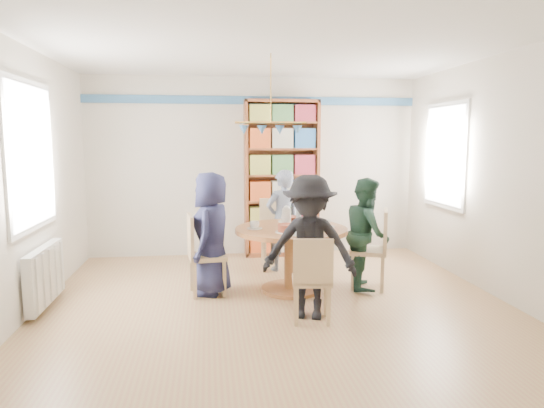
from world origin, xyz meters
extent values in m
plane|color=tan|center=(0.00, 0.00, 0.00)|extent=(5.00, 5.00, 0.00)
plane|color=white|center=(0.00, 0.00, 2.70)|extent=(5.00, 5.00, 0.00)
plane|color=beige|center=(0.00, 2.50, 1.35)|extent=(5.00, 0.00, 5.00)
plane|color=beige|center=(0.00, -2.50, 1.35)|extent=(5.00, 0.00, 5.00)
plane|color=beige|center=(-2.50, 0.00, 1.35)|extent=(0.00, 5.00, 5.00)
plane|color=beige|center=(2.50, 0.00, 1.35)|extent=(0.00, 5.00, 5.00)
cube|color=#315D89|center=(0.00, 2.48, 2.35)|extent=(5.00, 0.02, 0.12)
cube|color=white|center=(-2.48, 0.30, 1.60)|extent=(0.03, 1.32, 1.52)
cube|color=white|center=(-2.46, 0.30, 1.60)|extent=(0.01, 1.20, 1.40)
cube|color=white|center=(2.48, 1.30, 1.55)|extent=(0.03, 1.12, 1.42)
cube|color=white|center=(2.46, 1.30, 1.55)|extent=(0.01, 1.00, 1.30)
cylinder|color=gold|center=(0.00, 0.50, 2.33)|extent=(0.01, 0.01, 0.75)
cylinder|color=gold|center=(0.00, 0.50, 1.95)|extent=(0.80, 0.02, 0.02)
cone|color=#4683C4|center=(-0.30, 0.50, 1.87)|extent=(0.11, 0.11, 0.10)
cone|color=#4683C4|center=(-0.10, 0.50, 1.87)|extent=(0.11, 0.11, 0.10)
cone|color=#4683C4|center=(0.10, 0.50, 1.87)|extent=(0.11, 0.11, 0.10)
cone|color=#4683C4|center=(0.30, 0.50, 1.87)|extent=(0.11, 0.11, 0.10)
cube|color=silver|center=(-2.42, 0.30, 0.35)|extent=(0.10, 1.00, 0.60)
cube|color=silver|center=(-2.36, -0.10, 0.35)|extent=(0.02, 0.06, 0.56)
cube|color=silver|center=(-2.36, 0.10, 0.35)|extent=(0.02, 0.06, 0.56)
cube|color=silver|center=(-2.36, 0.30, 0.35)|extent=(0.02, 0.06, 0.56)
cube|color=silver|center=(-2.36, 0.50, 0.35)|extent=(0.02, 0.06, 0.56)
cube|color=silver|center=(-2.36, 0.70, 0.35)|extent=(0.02, 0.06, 0.56)
cylinder|color=brown|center=(0.24, 0.53, 0.72)|extent=(1.30, 1.30, 0.05)
cylinder|color=brown|center=(0.24, 0.53, 0.35)|extent=(0.16, 0.16, 0.70)
cylinder|color=brown|center=(0.24, 0.53, 0.02)|extent=(0.70, 0.70, 0.04)
cube|color=tan|center=(-0.73, 0.55, 0.44)|extent=(0.46, 0.46, 0.05)
cube|color=tan|center=(-0.91, 0.53, 0.68)|extent=(0.09, 0.41, 0.49)
cube|color=tan|center=(-0.54, 0.41, 0.21)|extent=(0.04, 0.04, 0.42)
cube|color=tan|center=(-0.58, 0.74, 0.21)|extent=(0.04, 0.04, 0.42)
cube|color=tan|center=(-0.87, 0.37, 0.21)|extent=(0.04, 0.04, 0.42)
cube|color=tan|center=(-0.91, 0.69, 0.21)|extent=(0.04, 0.04, 0.42)
cube|color=tan|center=(1.18, 0.54, 0.45)|extent=(0.54, 0.54, 0.05)
cube|color=tan|center=(1.35, 0.47, 0.70)|extent=(0.18, 0.41, 0.50)
cube|color=tan|center=(1.08, 0.75, 0.21)|extent=(0.05, 0.05, 0.43)
cube|color=tan|center=(0.96, 0.44, 0.21)|extent=(0.05, 0.05, 0.43)
cube|color=tan|center=(1.39, 0.64, 0.21)|extent=(0.05, 0.05, 0.43)
cube|color=tan|center=(1.28, 0.32, 0.21)|extent=(0.05, 0.05, 0.43)
cube|color=tan|center=(0.20, 1.51, 0.45)|extent=(0.44, 0.44, 0.05)
cube|color=tan|center=(0.21, 1.70, 0.70)|extent=(0.42, 0.06, 0.50)
cube|color=tan|center=(0.03, 1.35, 0.22)|extent=(0.04, 0.04, 0.43)
cube|color=tan|center=(0.37, 1.33, 0.22)|extent=(0.04, 0.04, 0.43)
cube|color=tan|center=(0.04, 1.69, 0.22)|extent=(0.04, 0.04, 0.43)
cube|color=tan|center=(0.38, 1.68, 0.22)|extent=(0.04, 0.04, 0.43)
cube|color=tan|center=(0.28, -0.43, 0.40)|extent=(0.43, 0.43, 0.04)
cube|color=tan|center=(0.26, -0.59, 0.63)|extent=(0.38, 0.09, 0.45)
cube|color=tan|center=(0.45, -0.30, 0.19)|extent=(0.04, 0.04, 0.38)
cube|color=tan|center=(0.15, -0.25, 0.19)|extent=(0.04, 0.04, 0.38)
cube|color=tan|center=(0.41, -0.60, 0.19)|extent=(0.04, 0.04, 0.38)
cube|color=tan|center=(0.11, -0.56, 0.19)|extent=(0.04, 0.04, 0.38)
imported|color=#191A37|center=(-0.68, 0.56, 0.70)|extent=(0.61, 0.78, 1.40)
imported|color=#193226|center=(1.16, 0.54, 0.66)|extent=(0.61, 0.73, 1.32)
imported|color=gray|center=(0.29, 1.47, 0.68)|extent=(0.58, 0.49, 1.37)
imported|color=black|center=(0.27, -0.34, 0.71)|extent=(1.04, 0.79, 1.42)
cube|color=brown|center=(-0.13, 2.34, 1.18)|extent=(0.04, 0.34, 2.35)
cube|color=brown|center=(0.94, 2.34, 1.18)|extent=(0.04, 0.34, 2.35)
cube|color=brown|center=(0.40, 2.34, 2.33)|extent=(1.12, 0.34, 0.04)
cube|color=brown|center=(0.40, 2.34, 0.03)|extent=(1.12, 0.34, 0.07)
cube|color=brown|center=(0.40, 2.50, 1.18)|extent=(1.12, 0.02, 2.35)
cube|color=brown|center=(0.40, 2.34, 0.45)|extent=(1.05, 0.31, 0.03)
cube|color=brown|center=(0.40, 2.34, 0.84)|extent=(1.05, 0.31, 0.03)
cube|color=brown|center=(0.40, 2.34, 1.23)|extent=(1.05, 0.31, 0.03)
cube|color=brown|center=(0.40, 2.34, 1.62)|extent=(1.05, 0.31, 0.03)
cube|color=brown|center=(0.40, 2.34, 2.01)|extent=(1.05, 0.31, 0.03)
cube|color=#B1461B|center=(0.07, 2.32, 0.21)|extent=(0.31, 0.25, 0.29)
cube|color=beige|center=(0.40, 2.32, 0.21)|extent=(0.31, 0.25, 0.29)
cube|color=#285792|center=(0.74, 2.32, 0.21)|extent=(0.31, 0.25, 0.29)
cube|color=#AEAB45|center=(0.07, 2.32, 0.61)|extent=(0.31, 0.25, 0.29)
cube|color=#3E6C3C|center=(0.40, 2.32, 0.61)|extent=(0.31, 0.25, 0.29)
cube|color=maroon|center=(0.74, 2.32, 0.61)|extent=(0.31, 0.25, 0.29)
cube|color=#B1461B|center=(0.07, 2.32, 1.00)|extent=(0.31, 0.25, 0.29)
cube|color=beige|center=(0.40, 2.32, 1.00)|extent=(0.31, 0.25, 0.29)
cube|color=#285792|center=(0.74, 2.32, 1.00)|extent=(0.31, 0.25, 0.29)
cube|color=#AEAB45|center=(0.07, 2.32, 1.39)|extent=(0.31, 0.25, 0.29)
cube|color=#3E6C3C|center=(0.40, 2.32, 1.39)|extent=(0.31, 0.25, 0.29)
cube|color=maroon|center=(0.74, 2.32, 1.39)|extent=(0.31, 0.25, 0.29)
cube|color=#B1461B|center=(0.07, 2.32, 1.78)|extent=(0.31, 0.25, 0.29)
cube|color=beige|center=(0.40, 2.32, 1.78)|extent=(0.31, 0.25, 0.29)
cube|color=#285792|center=(0.74, 2.32, 1.78)|extent=(0.31, 0.25, 0.29)
cube|color=#AEAB45|center=(0.07, 2.32, 2.15)|extent=(0.31, 0.25, 0.24)
cube|color=#3E6C3C|center=(0.40, 2.32, 2.15)|extent=(0.31, 0.25, 0.24)
cube|color=maroon|center=(0.74, 2.32, 2.15)|extent=(0.31, 0.25, 0.24)
cylinder|color=white|center=(0.20, 0.61, 0.86)|extent=(0.11, 0.11, 0.21)
sphere|color=white|center=(0.20, 0.61, 0.96)|extent=(0.08, 0.08, 0.08)
cylinder|color=silver|center=(0.35, 0.64, 0.87)|extent=(0.06, 0.06, 0.25)
cylinder|color=#4683C4|center=(0.35, 0.64, 1.01)|extent=(0.03, 0.03, 0.03)
cylinder|color=white|center=(0.29, 0.78, 0.76)|extent=(0.27, 0.27, 0.01)
cylinder|color=brown|center=(0.29, 0.78, 0.80)|extent=(0.21, 0.21, 0.08)
cylinder|color=white|center=(0.15, 0.27, 0.76)|extent=(0.27, 0.27, 0.01)
cylinder|color=brown|center=(0.15, 0.27, 0.80)|extent=(0.21, 0.21, 0.08)
cylinder|color=white|center=(-0.18, 0.54, 0.75)|extent=(0.18, 0.18, 0.01)
imported|color=white|center=(-0.18, 0.54, 0.79)|extent=(0.11, 0.11, 0.09)
cylinder|color=white|center=(0.67, 0.54, 0.75)|extent=(0.18, 0.18, 0.01)
imported|color=white|center=(0.67, 0.54, 0.79)|extent=(0.09, 0.09, 0.08)
cylinder|color=white|center=(0.24, 0.96, 0.75)|extent=(0.18, 0.18, 0.01)
imported|color=white|center=(0.24, 0.96, 0.79)|extent=(0.11, 0.11, 0.09)
cylinder|color=white|center=(0.24, 0.11, 0.75)|extent=(0.18, 0.18, 0.01)
imported|color=white|center=(0.24, 0.11, 0.79)|extent=(0.09, 0.09, 0.08)
camera|label=1|loc=(-0.70, -4.91, 1.76)|focal=32.00mm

